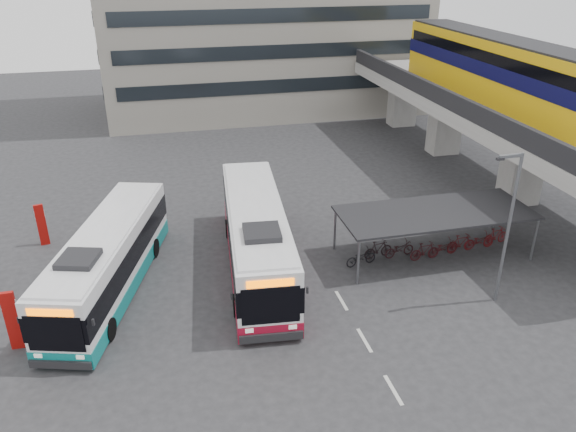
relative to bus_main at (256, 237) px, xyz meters
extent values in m
plane|color=#28282B|center=(0.74, -3.89, -1.74)|extent=(120.00, 120.00, 0.00)
cube|color=gray|center=(17.74, 4.11, 0.56)|extent=(2.20, 1.60, 4.60)
cube|color=gray|center=(17.74, 14.11, 0.56)|extent=(2.20, 1.60, 4.60)
cube|color=gray|center=(17.74, 22.11, 0.56)|extent=(2.20, 1.60, 4.60)
cube|color=gray|center=(17.74, 8.11, 3.31)|extent=(8.00, 32.00, 0.90)
cube|color=black|center=(13.99, 8.11, 4.31)|extent=(0.35, 32.00, 1.10)
cube|color=black|center=(21.49, 8.11, 4.31)|extent=(0.35, 32.00, 1.10)
cube|color=#E2AA0D|center=(17.74, 8.46, 5.86)|extent=(2.90, 20.00, 3.90)
cube|color=#0A0935|center=(17.74, 8.46, 6.06)|extent=(2.98, 20.02, 0.90)
cube|color=black|center=(17.74, 8.46, 6.86)|extent=(2.96, 19.20, 0.70)
cube|color=black|center=(17.74, 8.46, 7.81)|extent=(2.70, 19.60, 0.25)
cylinder|color=#595B60|center=(4.44, 0.91, -0.54)|extent=(0.12, 0.12, 2.40)
cylinder|color=#595B60|center=(14.04, 0.91, -0.54)|extent=(0.12, 0.12, 2.40)
cylinder|color=#595B60|center=(4.44, -2.69, -0.54)|extent=(0.12, 0.12, 2.40)
cylinder|color=#595B60|center=(14.04, -2.69, -0.54)|extent=(0.12, 0.12, 2.40)
cube|color=black|center=(9.24, -0.89, 0.74)|extent=(10.00, 4.00, 0.12)
imported|color=black|center=(5.24, -0.89, -1.29)|extent=(1.71, 0.60, 0.90)
imported|color=black|center=(6.38, -0.89, -1.24)|extent=(1.66, 0.47, 1.00)
imported|color=black|center=(7.52, -0.89, -1.29)|extent=(1.71, 0.60, 0.90)
imported|color=black|center=(8.67, -0.89, -1.24)|extent=(1.66, 0.47, 1.00)
imported|color=#350C0F|center=(9.81, -0.89, -1.29)|extent=(1.71, 0.60, 0.90)
imported|color=#3F0C0F|center=(10.95, -0.89, -1.24)|extent=(1.66, 0.47, 1.00)
imported|color=#490C0F|center=(12.10, -0.89, -1.29)|extent=(1.71, 0.60, 0.90)
imported|color=#540C0F|center=(13.24, -0.89, -1.24)|extent=(1.66, 0.47, 1.00)
cube|color=beige|center=(3.24, -9.89, -1.73)|extent=(0.15, 1.60, 0.01)
cube|color=beige|center=(3.24, -6.89, -1.73)|extent=(0.15, 1.60, 0.01)
cube|color=beige|center=(3.24, -3.89, -1.73)|extent=(0.15, 1.60, 0.01)
cube|color=white|center=(0.00, 0.02, 0.18)|extent=(3.88, 12.81, 2.89)
cube|color=maroon|center=(0.00, 0.02, -1.16)|extent=(3.92, 12.86, 0.79)
cube|color=black|center=(0.00, 0.02, 0.31)|extent=(3.94, 12.84, 1.21)
cube|color=#FF6700|center=(-0.60, -6.26, 1.26)|extent=(1.88, 0.26, 0.32)
cube|color=black|center=(-0.30, -3.12, 1.86)|extent=(1.76, 1.83, 0.29)
cylinder|color=black|center=(-1.64, -3.88, -1.21)|extent=(0.41, 1.08, 1.05)
cylinder|color=black|center=(1.59, 3.41, -1.21)|extent=(0.41, 1.08, 1.05)
cube|color=white|center=(-7.10, -0.35, 0.04)|extent=(5.72, 11.89, 2.68)
cube|color=#0C7271|center=(-7.10, -0.35, -1.20)|extent=(5.76, 11.94, 0.73)
cube|color=black|center=(-7.10, -0.35, 0.16)|extent=(5.78, 11.93, 1.12)
cube|color=#FF6700|center=(-8.77, -5.94, 1.03)|extent=(1.69, 0.57, 0.29)
cube|color=black|center=(-7.93, -3.15, 1.59)|extent=(1.87, 1.92, 0.27)
cylinder|color=black|center=(-9.28, -3.60, -1.25)|extent=(0.56, 1.02, 0.97)
cylinder|color=black|center=(-5.05, 2.45, -1.25)|extent=(0.56, 1.02, 0.97)
imported|color=black|center=(-1.15, -4.76, -0.88)|extent=(0.67, 0.75, 1.72)
cylinder|color=#595B60|center=(10.19, -5.52, 1.87)|extent=(0.14, 0.14, 7.21)
cube|color=#595B60|center=(9.65, -5.54, 5.38)|extent=(1.09, 0.18, 0.14)
cube|color=black|center=(9.15, -5.57, 5.31)|extent=(0.32, 0.18, 0.11)
cube|color=#9B0D09|center=(-10.67, -3.96, -0.40)|extent=(0.53, 0.17, 2.67)
cube|color=white|center=(-10.67, -3.96, 0.29)|extent=(0.58, 0.05, 0.53)
cube|color=#9B0D09|center=(-10.87, 5.20, -0.54)|extent=(0.50, 0.23, 2.39)
cube|color=white|center=(-10.87, 5.20, 0.08)|extent=(0.52, 0.14, 0.48)
camera|label=1|loc=(-4.33, -24.44, 13.04)|focal=35.00mm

